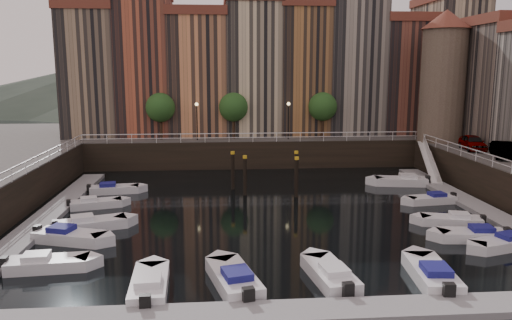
{
  "coord_description": "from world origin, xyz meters",
  "views": [
    {
      "loc": [
        -3.81,
        -37.07,
        10.64
      ],
      "look_at": [
        -0.61,
        4.0,
        3.19
      ],
      "focal_mm": 35.0,
      "sensor_mm": 36.0,
      "label": 1
    }
  ],
  "objects": [
    {
      "name": "ground",
      "position": [
        0.0,
        0.0,
        0.0
      ],
      "size": [
        200.0,
        200.0,
        0.0
      ],
      "primitive_type": "plane",
      "color": "black",
      "rests_on": "ground"
    },
    {
      "name": "quay_far",
      "position": [
        0.0,
        26.0,
        1.5
      ],
      "size": [
        80.0,
        20.0,
        3.0
      ],
      "primitive_type": "cube",
      "color": "black",
      "rests_on": "ground"
    },
    {
      "name": "dock_left",
      "position": [
        -16.2,
        -1.0,
        0.17
      ],
      "size": [
        2.0,
        28.0,
        0.35
      ],
      "primitive_type": "cube",
      "color": "gray",
      "rests_on": "ground"
    },
    {
      "name": "dock_right",
      "position": [
        16.2,
        -1.0,
        0.17
      ],
      "size": [
        2.0,
        28.0,
        0.35
      ],
      "primitive_type": "cube",
      "color": "gray",
      "rests_on": "ground"
    },
    {
      "name": "dock_near",
      "position": [
        0.0,
        -17.0,
        0.17
      ],
      "size": [
        30.0,
        2.0,
        0.35
      ],
      "primitive_type": "cube",
      "color": "gray",
      "rests_on": "ground"
    },
    {
      "name": "mountains",
      "position": [
        1.72,
        110.0,
        7.92
      ],
      "size": [
        145.0,
        100.0,
        18.0
      ],
      "color": "#2D382D",
      "rests_on": "ground"
    },
    {
      "name": "far_terrace",
      "position": [
        3.31,
        23.5,
        10.95
      ],
      "size": [
        48.7,
        10.3,
        17.5
      ],
      "color": "#8D7459",
      "rests_on": "quay_far"
    },
    {
      "name": "corner_tower",
      "position": [
        20.0,
        14.5,
        10.19
      ],
      "size": [
        5.2,
        5.2,
        13.8
      ],
      "color": "#6B5B4C",
      "rests_on": "quay_right"
    },
    {
      "name": "promenade_trees",
      "position": [
        -1.33,
        18.2,
        6.58
      ],
      "size": [
        21.2,
        3.2,
        5.2
      ],
      "color": "black",
      "rests_on": "quay_far"
    },
    {
      "name": "street_lamps",
      "position": [
        -1.0,
        17.2,
        5.9
      ],
      "size": [
        10.36,
        0.36,
        4.18
      ],
      "color": "black",
      "rests_on": "quay_far"
    },
    {
      "name": "railings",
      "position": [
        0.0,
        4.88,
        3.79
      ],
      "size": [
        36.08,
        34.04,
        0.52
      ],
      "color": "white",
      "rests_on": "ground"
    },
    {
      "name": "gangway",
      "position": [
        17.1,
        10.0,
        1.92
      ],
      "size": [
        2.78,
        8.32,
        3.73
      ],
      "color": "white",
      "rests_on": "ground"
    },
    {
      "name": "mooring_pilings",
      "position": [
        0.52,
        5.5,
        1.65
      ],
      "size": [
        6.08,
        3.61,
        3.78
      ],
      "color": "black",
      "rests_on": "ground"
    },
    {
      "name": "boat_left_0",
      "position": [
        -13.15,
        -10.8,
        0.35
      ],
      "size": [
        4.53,
        1.97,
        1.03
      ],
      "rotation": [
        0.0,
        0.0,
        0.09
      ],
      "color": "silver",
      "rests_on": "ground"
    },
    {
      "name": "boat_left_1",
      "position": [
        -13.2,
        -6.36,
        0.37
      ],
      "size": [
        4.89,
        3.04,
        1.1
      ],
      "rotation": [
        0.0,
        0.0,
        -0.31
      ],
      "color": "silver",
      "rests_on": "ground"
    },
    {
      "name": "boat_left_2",
      "position": [
        -12.48,
        -3.86,
        0.37
      ],
      "size": [
        4.85,
        3.1,
        1.09
      ],
      "rotation": [
        0.0,
        0.0,
        0.34
      ],
      "color": "silver",
      "rests_on": "ground"
    },
    {
      "name": "boat_left_3",
      "position": [
        -13.49,
        1.65,
        0.32
      ],
      "size": [
        4.2,
        2.44,
        0.94
      ],
      "rotation": [
        0.0,
        0.0,
        0.26
      ],
      "color": "silver",
      "rests_on": "ground"
    },
    {
      "name": "boat_left_4",
      "position": [
        -13.0,
        6.37,
        0.34
      ],
      "size": [
        4.47,
        2.1,
        1.01
      ],
      "rotation": [
        0.0,
        0.0,
        0.13
      ],
      "color": "silver",
      "rests_on": "ground"
    },
    {
      "name": "boat_right_0",
      "position": [
        13.36,
        -9.58,
        0.33
      ],
      "size": [
        4.32,
        2.58,
        0.97
      ],
      "rotation": [
        0.0,
        0.0,
        3.43
      ],
      "color": "silver",
      "rests_on": "ground"
    },
    {
      "name": "boat_right_1",
      "position": [
        12.31,
        -8.02,
        0.34
      ],
      "size": [
        4.53,
        2.04,
        1.02
      ],
      "rotation": [
        0.0,
        0.0,
        3.04
      ],
      "color": "silver",
      "rests_on": "ground"
    },
    {
      "name": "boat_right_2",
      "position": [
        12.42,
        -4.88,
        0.33
      ],
      "size": [
        4.38,
        2.5,
        0.98
      ],
      "rotation": [
        0.0,
        0.0,
        2.89
      ],
      "color": "silver",
      "rests_on": "ground"
    },
    {
      "name": "boat_right_3",
      "position": [
        13.48,
        0.87,
        0.32
      ],
      "size": [
        4.17,
        1.94,
        0.94
      ],
      "rotation": [
        0.0,
        0.0,
        3.26
      ],
      "color": "silver",
      "rests_on": "ground"
    },
    {
      "name": "boat_right_4",
      "position": [
        13.4,
        7.35,
        0.39
      ],
      "size": [
        5.13,
        2.56,
        1.15
      ],
      "rotation": [
        0.0,
        0.0,
        2.98
      ],
      "color": "silver",
      "rests_on": "ground"
    },
    {
      "name": "boat_near_0",
      "position": [
        -7.2,
        -14.06,
        0.37
      ],
      "size": [
        1.95,
        4.8,
        1.09
      ],
      "rotation": [
        0.0,
        0.0,
        1.62
      ],
      "color": "silver",
      "rests_on": "ground"
    },
    {
      "name": "boat_near_1",
      "position": [
        -3.08,
        -13.73,
        0.39
      ],
      "size": [
        2.92,
        5.18,
        1.16
      ],
      "rotation": [
        0.0,
        0.0,
        1.81
      ],
      "color": "silver",
      "rests_on": "ground"
    },
    {
      "name": "boat_near_2",
      "position": [
        1.84,
        -13.51,
        0.37
      ],
      "size": [
        2.37,
        4.88,
        1.1
      ],
      "rotation": [
        0.0,
        0.0,
        1.72
      ],
      "color": "silver",
      "rests_on": "ground"
    },
    {
      "name": "boat_near_3",
      "position": [
        6.99,
        -13.92,
        0.39
      ],
      "size": [
        2.28,
        5.1,
        1.15
      ],
      "rotation": [
        0.0,
        0.0,
        1.47
      ],
      "color": "silver",
      "rests_on": "ground"
    },
    {
      "name": "car_a",
      "position": [
        20.49,
        8.26,
        3.73
      ],
      "size": [
        2.43,
        4.49,
        1.45
      ],
      "primitive_type": "imported",
      "rotation": [
        0.0,
        0.0,
        -0.17
      ],
      "color": "gray",
      "rests_on": "quay_right"
    },
    {
      "name": "car_b",
      "position": [
        20.89,
        3.82,
        3.7
      ],
      "size": [
        2.81,
        4.53,
        1.41
      ],
      "primitive_type": "imported",
      "rotation": [
        0.0,
        0.0,
        -0.33
      ],
      "color": "gray",
      "rests_on": "quay_right"
    }
  ]
}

